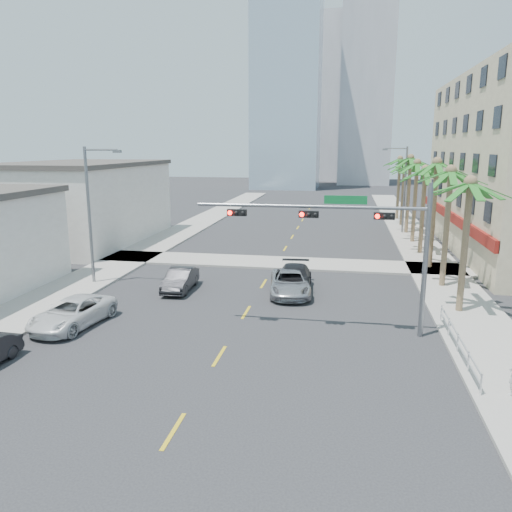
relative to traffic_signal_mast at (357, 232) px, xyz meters
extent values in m
plane|color=#262628|center=(-5.78, -7.95, -5.06)|extent=(260.00, 260.00, 0.00)
cube|color=gray|center=(6.22, 12.05, -4.99)|extent=(4.00, 120.00, 0.15)
cube|color=gray|center=(-17.78, 12.05, -4.99)|extent=(4.00, 120.00, 0.15)
cube|color=gray|center=(-5.78, 14.05, -4.99)|extent=(80.00, 4.00, 0.15)
cube|color=maroon|center=(8.62, 22.05, -2.06)|extent=(0.30, 28.00, 0.80)
cube|color=beige|center=(-25.28, 20.05, -1.46)|extent=(11.00, 18.00, 7.20)
cube|color=#99B2C6|center=(-13.78, 87.05, 18.94)|extent=(14.00, 14.00, 48.00)
cube|color=#ADADB2|center=(3.22, 102.05, 24.94)|extent=(12.00, 12.00, 60.00)
cube|color=#ADADB2|center=(-8.78, 117.05, 15.94)|extent=(16.00, 16.00, 42.00)
cylinder|color=slate|center=(3.22, 0.05, -1.46)|extent=(0.24, 0.24, 7.20)
cylinder|color=slate|center=(-2.28, 0.05, 1.14)|extent=(11.00, 0.16, 0.16)
cube|color=#0C662D|center=(-0.58, 0.05, 1.49)|extent=(2.00, 0.05, 0.40)
cube|color=black|center=(1.22, -0.10, 0.79)|extent=(0.95, 0.28, 0.32)
sphere|color=#FF0C05|center=(0.90, -0.26, 0.79)|extent=(0.22, 0.22, 0.22)
cube|color=black|center=(-2.28, -0.10, 0.79)|extent=(0.95, 0.28, 0.32)
sphere|color=#FF0C05|center=(-2.60, -0.26, 0.79)|extent=(0.22, 0.22, 0.22)
cube|color=black|center=(-5.78, -0.10, 0.79)|extent=(0.95, 0.28, 0.32)
sphere|color=#FF0C05|center=(-6.10, -0.26, 0.79)|extent=(0.22, 0.22, 0.22)
cylinder|color=brown|center=(5.82, 4.05, -1.46)|extent=(0.36, 0.36, 7.20)
cylinder|color=brown|center=(5.82, 9.25, -1.28)|extent=(0.36, 0.36, 7.56)
cylinder|color=brown|center=(5.82, 14.45, -1.10)|extent=(0.36, 0.36, 7.92)
cylinder|color=brown|center=(5.82, 19.65, -1.46)|extent=(0.36, 0.36, 7.20)
cylinder|color=brown|center=(5.82, 24.85, -1.28)|extent=(0.36, 0.36, 7.56)
cylinder|color=brown|center=(5.82, 30.05, -1.10)|extent=(0.36, 0.36, 7.92)
cylinder|color=brown|center=(5.82, 35.25, -1.46)|extent=(0.36, 0.36, 7.20)
cylinder|color=brown|center=(5.82, 40.45, -1.28)|extent=(0.36, 0.36, 7.56)
cylinder|color=slate|center=(-16.98, 6.05, -0.56)|extent=(0.20, 0.20, 9.00)
cylinder|color=slate|center=(-15.88, 6.05, 3.74)|extent=(2.20, 0.12, 0.12)
cube|color=slate|center=(-14.78, 6.05, 3.64)|extent=(0.50, 0.25, 0.18)
cylinder|color=slate|center=(5.42, 30.05, -0.56)|extent=(0.20, 0.20, 9.00)
cylinder|color=slate|center=(4.32, 30.05, 3.74)|extent=(2.20, 0.12, 0.12)
cube|color=slate|center=(3.22, 30.05, 3.64)|extent=(0.50, 0.25, 0.18)
cylinder|color=silver|center=(4.52, -1.95, -4.51)|extent=(0.08, 8.00, 0.08)
cylinder|color=silver|center=(4.52, -1.95, -4.16)|extent=(0.08, 8.00, 0.08)
cylinder|color=silver|center=(4.52, -5.95, -4.56)|extent=(0.08, 0.08, 1.00)
cylinder|color=silver|center=(4.52, -3.95, -4.56)|extent=(0.08, 0.08, 1.00)
cylinder|color=silver|center=(4.52, -1.95, -4.56)|extent=(0.08, 0.08, 1.00)
cylinder|color=silver|center=(4.52, 0.05, -4.56)|extent=(0.08, 0.08, 1.00)
cylinder|color=silver|center=(4.52, 2.05, -4.56)|extent=(0.08, 0.08, 1.00)
imported|color=silver|center=(-14.08, -1.63, -4.35)|extent=(3.03, 5.40, 1.42)
imported|color=black|center=(-10.78, 5.62, -4.37)|extent=(1.67, 4.29, 1.39)
imported|color=#A9A9AD|center=(-3.78, 5.99, -4.33)|extent=(3.07, 5.53, 1.46)
imported|color=black|center=(-3.60, 6.83, -4.29)|extent=(2.54, 5.48, 1.55)
camera|label=1|loc=(-0.59, -23.78, 3.95)|focal=35.00mm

